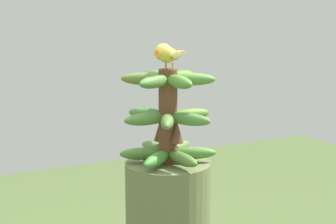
{
  "coord_description": "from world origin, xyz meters",
  "views": [
    {
      "loc": [
        -0.73,
        -1.41,
        1.63
      ],
      "look_at": [
        0.0,
        0.0,
        1.33
      ],
      "focal_mm": 60.44,
      "sensor_mm": 36.0,
      "label": 1
    }
  ],
  "objects": [
    {
      "name": "banana_bunch",
      "position": [
        0.0,
        0.0,
        1.31
      ],
      "size": [
        0.28,
        0.28,
        0.27
      ],
      "color": "brown",
      "rests_on": "banana_tree"
    },
    {
      "name": "perched_bird",
      "position": [
        -0.01,
        -0.01,
        1.5
      ],
      "size": [
        0.15,
        0.13,
        0.08
      ],
      "color": "#C68933",
      "rests_on": "banana_bunch"
    }
  ]
}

